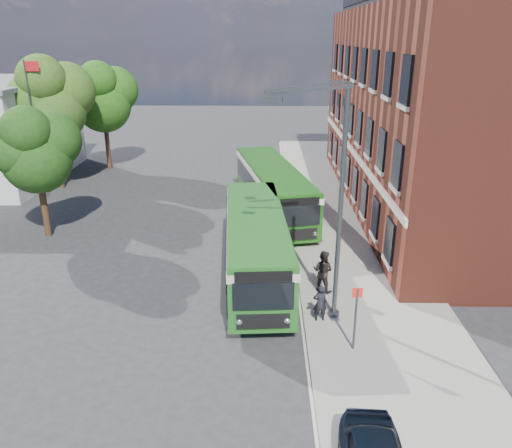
{
  "coord_description": "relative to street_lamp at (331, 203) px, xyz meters",
  "views": [
    {
      "loc": [
        2.47,
        -19.06,
        10.47
      ],
      "look_at": [
        2.06,
        2.6,
        2.2
      ],
      "focal_mm": 35.0,
      "sensor_mm": 36.0,
      "label": 1
    }
  ],
  "objects": [
    {
      "name": "tree_mid",
      "position": [
        -17.05,
        17.47,
        1.52
      ],
      "size": [
        5.51,
        5.24,
        9.3
      ],
      "color": "#362313",
      "rests_on": "ground"
    },
    {
      "name": "flagpole",
      "position": [
        -17.29,
        15.0,
        0.15
      ],
      "size": [
        0.95,
        0.1,
        9.0
      ],
      "color": "#3A3D3F",
      "rests_on": "ground"
    },
    {
      "name": "street_lamp",
      "position": [
        0.0,
        0.0,
        0.0
      ],
      "size": [
        2.96,
        2.38,
        9.0
      ],
      "color": "#3A3D3F",
      "rests_on": "ground"
    },
    {
      "name": "pedestrian_a",
      "position": [
        -0.24,
        -0.36,
        -3.9
      ],
      "size": [
        0.59,
        0.43,
        1.49
      ],
      "primitive_type": "imported",
      "rotation": [
        0.0,
        0.0,
        3.29
      ],
      "color": "black",
      "rests_on": "pavement"
    },
    {
      "name": "pavement",
      "position": [
        2.16,
        10.0,
        -4.72
      ],
      "size": [
        6.0,
        48.0,
        0.15
      ],
      "primitive_type": "cube",
      "color": "gray",
      "rests_on": "ground"
    },
    {
      "name": "bus_rear",
      "position": [
        -1.88,
        12.1,
        -2.96
      ],
      "size": [
        5.0,
        11.97,
        3.02
      ],
      "color": "#1B5212",
      "rests_on": "ground"
    },
    {
      "name": "kerb_line",
      "position": [
        -0.89,
        10.0,
        -4.79
      ],
      "size": [
        0.12,
        48.0,
        0.01
      ],
      "primitive_type": "cube",
      "color": "beige",
      "rests_on": "ground"
    },
    {
      "name": "bus_stop_sign",
      "position": [
        0.76,
        -2.2,
        -3.28
      ],
      "size": [
        0.35,
        0.08,
        2.52
      ],
      "color": "#3A3D3F",
      "rests_on": "ground"
    },
    {
      "name": "brick_office",
      "position": [
        9.16,
        14.0,
        2.18
      ],
      "size": [
        12.1,
        26.0,
        14.2
      ],
      "color": "maroon",
      "rests_on": "ground"
    },
    {
      "name": "pedestrian_b",
      "position": [
        0.11,
        2.0,
        -3.71
      ],
      "size": [
        1.13,
        1.05,
        1.86
      ],
      "primitive_type": "imported",
      "rotation": [
        0.0,
        0.0,
        2.65
      ],
      "color": "black",
      "rests_on": "pavement"
    },
    {
      "name": "bus_front",
      "position": [
        -2.76,
        3.48,
        -2.96
      ],
      "size": [
        3.27,
        10.83,
        3.02
      ],
      "color": "#235E1E",
      "rests_on": "ground"
    },
    {
      "name": "tree_left",
      "position": [
        -14.31,
        8.31,
        0.09
      ],
      "size": [
        4.26,
        4.05,
        7.2
      ],
      "color": "#362313",
      "rests_on": "ground"
    },
    {
      "name": "ground",
      "position": [
        -4.84,
        2.0,
        -4.79
      ],
      "size": [
        120.0,
        120.0,
        0.0
      ],
      "primitive_type": "plane",
      "color": "#29292B",
      "rests_on": "ground"
    },
    {
      "name": "tree_right",
      "position": [
        -15.21,
        23.05,
        1.06
      ],
      "size": [
        5.11,
        4.86,
        8.63
      ],
      "color": "#362313",
      "rests_on": "ground"
    }
  ]
}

